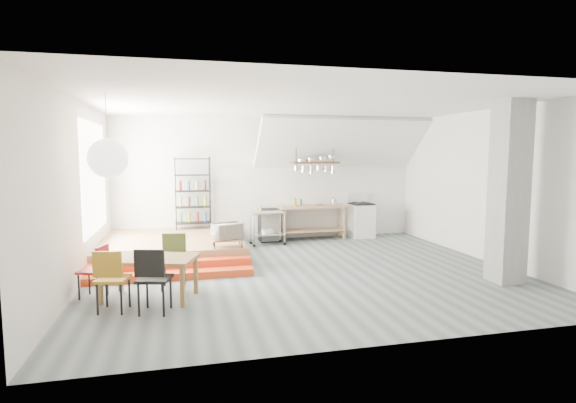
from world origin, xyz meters
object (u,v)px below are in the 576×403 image
object	(u,v)px
stove	(361,220)
dining_table	(149,262)
rolling_cart	(268,223)
mini_fridge	(269,225)

from	to	relation	value
stove	dining_table	size ratio (longest dim) A/B	0.74
stove	rolling_cart	world-z (taller)	stove
mini_fridge	rolling_cart	bearing A→B (deg)	-103.84
stove	rolling_cart	distance (m)	2.74
rolling_cart	mini_fridge	bearing A→B (deg)	72.81
stove	mini_fridge	world-z (taller)	stove
stove	mini_fridge	xyz separation A→B (m)	(-2.58, 0.04, -0.06)
rolling_cart	dining_table	bearing A→B (deg)	-128.08
stove	rolling_cart	bearing A→B (deg)	-170.41
stove	rolling_cart	xyz separation A→B (m)	(-2.70, -0.46, 0.06)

